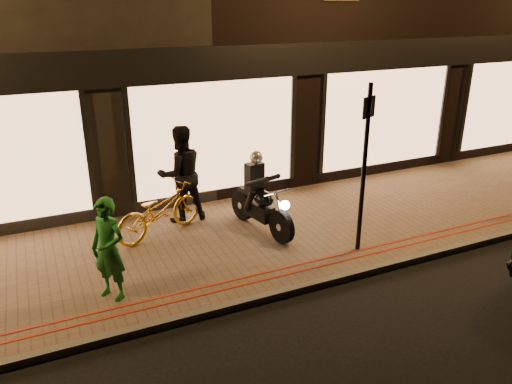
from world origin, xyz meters
The scene contains 10 objects.
ground centered at (0.00, 0.00, 0.00)m, with size 90.00×90.00×0.00m, color black.
sidewalk centered at (0.00, 2.00, 0.06)m, with size 50.00×4.00×0.12m, color brown.
kerb_stone centered at (0.00, 0.05, 0.06)m, with size 50.00×0.14×0.12m, color #59544C.
red_kerb_lines centered at (0.00, 0.55, 0.12)m, with size 50.00×0.26×0.01m.
building_row centered at (0.00, 8.99, 4.25)m, with size 48.00×10.11×8.50m.
motorcycle centered at (0.23, 2.21, 0.73)m, with size 0.68×1.93×1.59m.
sign_post centered at (1.49, 0.70, 1.80)m, with size 0.33×0.17×3.00m.
bicycle_gold centered at (-1.60, 2.79, 0.63)m, with size 0.67×1.93×1.02m, color gold.
person_green centered at (-2.82, 0.98, 0.92)m, with size 0.59×0.38×1.60m, color #1B6723.
person_dark centered at (-1.00, 3.31, 1.11)m, with size 0.96×0.75×1.98m, color black.
Camera 1 is at (-3.58, -5.89, 4.34)m, focal length 35.00 mm.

